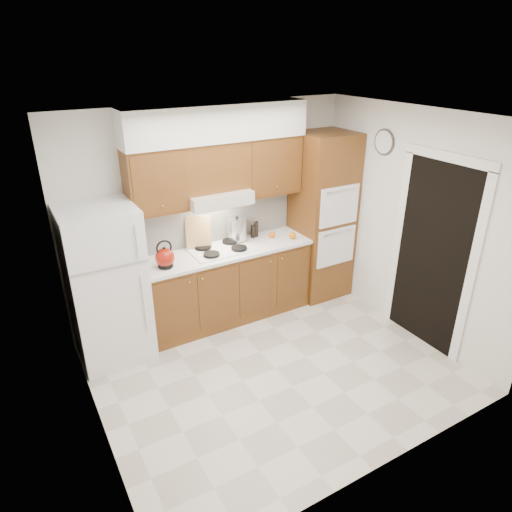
# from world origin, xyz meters

# --- Properties ---
(floor) EXTENTS (3.60, 3.60, 0.00)m
(floor) POSITION_xyz_m (0.00, 0.00, 0.00)
(floor) COLOR beige
(floor) RESTS_ON ground
(ceiling) EXTENTS (3.60, 3.60, 0.00)m
(ceiling) POSITION_xyz_m (0.00, 0.00, 2.60)
(ceiling) COLOR white
(ceiling) RESTS_ON wall_back
(wall_back) EXTENTS (3.60, 0.02, 2.60)m
(wall_back) POSITION_xyz_m (0.00, 1.50, 1.30)
(wall_back) COLOR silver
(wall_back) RESTS_ON floor
(wall_left) EXTENTS (0.02, 3.00, 2.60)m
(wall_left) POSITION_xyz_m (-1.80, 0.00, 1.30)
(wall_left) COLOR silver
(wall_left) RESTS_ON floor
(wall_right) EXTENTS (0.02, 3.00, 2.60)m
(wall_right) POSITION_xyz_m (1.80, 0.00, 1.30)
(wall_right) COLOR silver
(wall_right) RESTS_ON floor
(fridge) EXTENTS (0.75, 0.72, 1.72)m
(fridge) POSITION_xyz_m (-1.41, 1.14, 0.86)
(fridge) COLOR white
(fridge) RESTS_ON floor
(base_cabinets) EXTENTS (2.11, 0.60, 0.90)m
(base_cabinets) POSITION_xyz_m (0.02, 1.20, 0.45)
(base_cabinets) COLOR brown
(base_cabinets) RESTS_ON floor
(countertop) EXTENTS (2.13, 0.62, 0.04)m
(countertop) POSITION_xyz_m (0.03, 1.19, 0.92)
(countertop) COLOR white
(countertop) RESTS_ON base_cabinets
(backsplash) EXTENTS (2.11, 0.03, 0.56)m
(backsplash) POSITION_xyz_m (0.02, 1.49, 1.22)
(backsplash) COLOR white
(backsplash) RESTS_ON countertop
(oven_cabinet) EXTENTS (0.70, 0.65, 2.20)m
(oven_cabinet) POSITION_xyz_m (1.44, 1.18, 1.10)
(oven_cabinet) COLOR brown
(oven_cabinet) RESTS_ON floor
(upper_cab_left) EXTENTS (0.63, 0.33, 0.70)m
(upper_cab_left) POSITION_xyz_m (-0.71, 1.33, 1.85)
(upper_cab_left) COLOR brown
(upper_cab_left) RESTS_ON wall_back
(upper_cab_right) EXTENTS (0.73, 0.33, 0.70)m
(upper_cab_right) POSITION_xyz_m (0.72, 1.33, 1.85)
(upper_cab_right) COLOR brown
(upper_cab_right) RESTS_ON wall_back
(range_hood) EXTENTS (0.75, 0.45, 0.15)m
(range_hood) POSITION_xyz_m (-0.02, 1.27, 1.57)
(range_hood) COLOR silver
(range_hood) RESTS_ON wall_back
(upper_cab_over_hood) EXTENTS (0.75, 0.33, 0.55)m
(upper_cab_over_hood) POSITION_xyz_m (-0.02, 1.33, 1.92)
(upper_cab_over_hood) COLOR brown
(upper_cab_over_hood) RESTS_ON range_hood
(soffit) EXTENTS (2.13, 0.36, 0.40)m
(soffit) POSITION_xyz_m (0.03, 1.32, 2.40)
(soffit) COLOR silver
(soffit) RESTS_ON wall_back
(cooktop) EXTENTS (0.74, 0.50, 0.01)m
(cooktop) POSITION_xyz_m (-0.02, 1.21, 0.95)
(cooktop) COLOR white
(cooktop) RESTS_ON countertop
(doorway) EXTENTS (0.02, 0.90, 2.10)m
(doorway) POSITION_xyz_m (1.79, -0.35, 1.05)
(doorway) COLOR black
(doorway) RESTS_ON floor
(wall_clock) EXTENTS (0.02, 0.30, 0.30)m
(wall_clock) POSITION_xyz_m (1.79, 0.55, 2.15)
(wall_clock) COLOR #3F3833
(wall_clock) RESTS_ON wall_right
(kettle) EXTENTS (0.24, 0.24, 0.21)m
(kettle) POSITION_xyz_m (-0.76, 1.09, 1.06)
(kettle) COLOR maroon
(kettle) RESTS_ON countertop
(cutting_board) EXTENTS (0.31, 0.19, 0.39)m
(cutting_board) POSITION_xyz_m (-0.23, 1.39, 1.14)
(cutting_board) COLOR tan
(cutting_board) RESTS_ON countertop
(stock_pot) EXTENTS (0.26, 0.26, 0.26)m
(stock_pot) POSITION_xyz_m (0.27, 1.36, 1.10)
(stock_pot) COLOR silver
(stock_pot) RESTS_ON cooktop
(condiment_a) EXTENTS (0.07, 0.07, 0.20)m
(condiment_a) POSITION_xyz_m (0.55, 1.36, 1.04)
(condiment_a) COLOR black
(condiment_a) RESTS_ON countertop
(condiment_b) EXTENTS (0.06, 0.06, 0.17)m
(condiment_b) POSITION_xyz_m (0.36, 1.45, 1.02)
(condiment_b) COLOR black
(condiment_b) RESTS_ON countertop
(condiment_c) EXTENTS (0.06, 0.06, 0.16)m
(condiment_c) POSITION_xyz_m (0.50, 1.35, 1.02)
(condiment_c) COLOR black
(condiment_c) RESTS_ON countertop
(orange_near) EXTENTS (0.10, 0.10, 0.09)m
(orange_near) POSITION_xyz_m (0.90, 1.06, 0.98)
(orange_near) COLOR orange
(orange_near) RESTS_ON countertop
(orange_far) EXTENTS (0.09, 0.09, 0.08)m
(orange_far) POSITION_xyz_m (0.70, 1.22, 0.98)
(orange_far) COLOR #D5470B
(orange_far) RESTS_ON countertop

